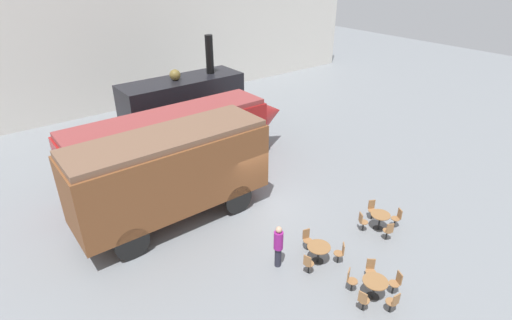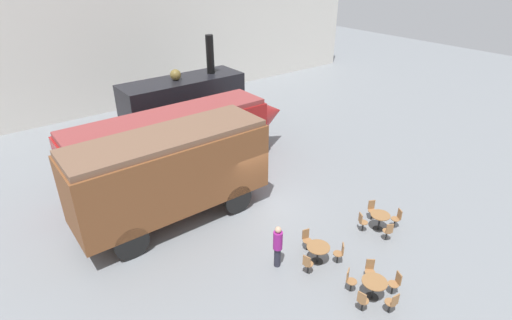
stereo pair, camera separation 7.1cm
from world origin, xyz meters
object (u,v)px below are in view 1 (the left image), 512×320
Objects in this scene: streamlined_locomotive at (185,135)px; visitor_person at (278,245)px; steam_locomotive at (183,102)px; cafe_table_near at (375,285)px; cafe_table_far at (319,250)px; cafe_table_mid at (380,218)px; cafe_chair_0 at (363,300)px; passenger_coach_wooden at (171,170)px.

visitor_person is at bearing -96.34° from streamlined_locomotive.
visitor_person is (-3.12, -12.44, -1.22)m from steam_locomotive.
cafe_table_far is (-0.20, 2.34, -0.00)m from cafe_table_near.
steam_locomotive is 8.57× the size of cafe_table_far.
cafe_table_mid is at bearing -10.98° from visitor_person.
cafe_table_near is at bearing -0.00° from cafe_chair_0.
steam_locomotive is 0.92× the size of passenger_coach_wooden.
visitor_person is (-1.30, 0.76, 0.39)m from cafe_table_far.
steam_locomotive reaches higher than cafe_table_mid.
cafe_table_near is 3.46m from visitor_person.
streamlined_locomotive is at bearing -117.68° from steam_locomotive.
cafe_table_near is 0.48× the size of visitor_person.
cafe_table_mid is at bearing 19.17° from cafe_chair_0.
streamlined_locomotive is at bearing 53.72° from passenger_coach_wooden.
cafe_table_far is (2.88, -5.60, -1.84)m from passenger_coach_wooden.
streamlined_locomotive is 7.00× the size of visitor_person.
cafe_chair_0 is at bearing -74.09° from passenger_coach_wooden.
passenger_coach_wooden is 8.71m from cafe_table_near.
passenger_coach_wooden is (-2.49, -3.39, 0.33)m from streamlined_locomotive.
passenger_coach_wooden is 9.19× the size of cafe_chair_0.
streamlined_locomotive is 1.52× the size of passenger_coach_wooden.
cafe_table_mid is (3.79, -9.15, -1.50)m from streamlined_locomotive.
steam_locomotive reaches higher than passenger_coach_wooden.
cafe_table_near is at bearing -85.02° from cafe_table_far.
streamlined_locomotive reaches higher than cafe_chair_0.
cafe_table_mid is (3.20, 2.18, -0.00)m from cafe_table_near.
streamlined_locomotive is at bearing 92.98° from cafe_table_near.
cafe_chair_0 is (2.31, -8.10, -1.88)m from passenger_coach_wooden.
cafe_table_near is 3.87m from cafe_table_mid.
steam_locomotive is at bearing 96.77° from cafe_table_mid.
cafe_table_far is 0.49× the size of visitor_person.
visitor_person is at bearing -104.07° from steam_locomotive.
passenger_coach_wooden is 8.63m from cafe_chair_0.
visitor_person is (-4.70, 0.91, 0.39)m from cafe_table_mid.
streamlined_locomotive reaches higher than cafe_table_far.
cafe_table_near is at bearing -64.05° from visitor_person.
cafe_chair_0 is 0.50× the size of visitor_person.
visitor_person is at bearing 91.41° from cafe_chair_0.
passenger_coach_wooden is 9.62× the size of cafe_table_near.
passenger_coach_wooden is 10.15× the size of cafe_table_mid.
cafe_table_far is (0.39, -9.00, -1.50)m from streamlined_locomotive.
streamlined_locomotive is 11.45m from cafe_table_near.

